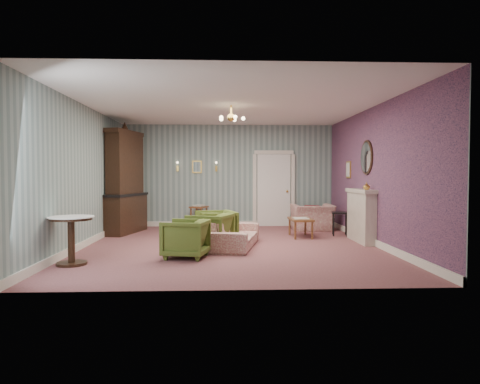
{
  "coord_description": "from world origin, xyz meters",
  "views": [
    {
      "loc": [
        -0.19,
        -9.0,
        1.47
      ],
      "look_at": [
        0.2,
        0.4,
        1.1
      ],
      "focal_mm": 32.6,
      "sensor_mm": 36.0,
      "label": 1
    }
  ],
  "objects_px": {
    "olive_chair_a": "(186,237)",
    "fireplace": "(361,215)",
    "pedestal_table": "(71,240)",
    "sofa_chintz": "(235,228)",
    "dresser": "(125,179)",
    "coffee_table": "(301,228)",
    "wingback_chair": "(312,213)",
    "olive_chair_c": "(216,226)",
    "side_table_black": "(340,224)",
    "olive_chair_b": "(210,229)"
  },
  "relations": [
    {
      "from": "sofa_chintz",
      "to": "fireplace",
      "type": "xyz_separation_m",
      "value": [
        2.79,
        0.55,
        0.2
      ]
    },
    {
      "from": "wingback_chair",
      "to": "pedestal_table",
      "type": "distance_m",
      "value": 6.48
    },
    {
      "from": "olive_chair_b",
      "to": "wingback_chair",
      "type": "xyz_separation_m",
      "value": [
        2.65,
        2.82,
        0.06
      ]
    },
    {
      "from": "olive_chair_b",
      "to": "side_table_black",
      "type": "distance_m",
      "value": 3.53
    },
    {
      "from": "coffee_table",
      "to": "pedestal_table",
      "type": "relative_size",
      "value": 1.1
    },
    {
      "from": "sofa_chintz",
      "to": "side_table_black",
      "type": "bearing_deg",
      "value": -48.16
    },
    {
      "from": "olive_chair_a",
      "to": "dresser",
      "type": "distance_m",
      "value": 3.98
    },
    {
      "from": "olive_chair_b",
      "to": "side_table_black",
      "type": "bearing_deg",
      "value": 140.6
    },
    {
      "from": "fireplace",
      "to": "side_table_black",
      "type": "bearing_deg",
      "value": 102.57
    },
    {
      "from": "sofa_chintz",
      "to": "olive_chair_c",
      "type": "bearing_deg",
      "value": 61.9
    },
    {
      "from": "sofa_chintz",
      "to": "coffee_table",
      "type": "xyz_separation_m",
      "value": [
        1.59,
        1.33,
        -0.16
      ]
    },
    {
      "from": "pedestal_table",
      "to": "side_table_black",
      "type": "bearing_deg",
      "value": 30.87
    },
    {
      "from": "wingback_chair",
      "to": "fireplace",
      "type": "xyz_separation_m",
      "value": [
        0.64,
        -2.05,
        0.12
      ]
    },
    {
      "from": "olive_chair_c",
      "to": "wingback_chair",
      "type": "bearing_deg",
      "value": 117.3
    },
    {
      "from": "olive_chair_a",
      "to": "coffee_table",
      "type": "relative_size",
      "value": 0.86
    },
    {
      "from": "wingback_chair",
      "to": "side_table_black",
      "type": "xyz_separation_m",
      "value": [
        0.43,
        -1.1,
        -0.17
      ]
    },
    {
      "from": "fireplace",
      "to": "olive_chair_b",
      "type": "bearing_deg",
      "value": -166.69
    },
    {
      "from": "fireplace",
      "to": "side_table_black",
      "type": "distance_m",
      "value": 1.01
    },
    {
      "from": "wingback_chair",
      "to": "dresser",
      "type": "relative_size",
      "value": 0.38
    },
    {
      "from": "olive_chair_a",
      "to": "fireplace",
      "type": "bearing_deg",
      "value": 126.78
    },
    {
      "from": "coffee_table",
      "to": "pedestal_table",
      "type": "bearing_deg",
      "value": -145.16
    },
    {
      "from": "olive_chair_c",
      "to": "fireplace",
      "type": "distance_m",
      "value": 3.19
    },
    {
      "from": "sofa_chintz",
      "to": "dresser",
      "type": "height_order",
      "value": "dresser"
    },
    {
      "from": "sofa_chintz",
      "to": "side_table_black",
      "type": "xyz_separation_m",
      "value": [
        2.58,
        1.49,
        -0.09
      ]
    },
    {
      "from": "olive_chair_b",
      "to": "olive_chair_c",
      "type": "bearing_deg",
      "value": -170.05
    },
    {
      "from": "olive_chair_c",
      "to": "side_table_black",
      "type": "bearing_deg",
      "value": 96.89
    },
    {
      "from": "wingback_chair",
      "to": "dresser",
      "type": "bearing_deg",
      "value": 2.8
    },
    {
      "from": "pedestal_table",
      "to": "wingback_chair",
      "type": "bearing_deg",
      "value": 41.28
    },
    {
      "from": "olive_chair_c",
      "to": "pedestal_table",
      "type": "xyz_separation_m",
      "value": [
        -2.33,
        -2.0,
        0.0
      ]
    },
    {
      "from": "olive_chair_a",
      "to": "wingback_chair",
      "type": "bearing_deg",
      "value": 152.95
    },
    {
      "from": "olive_chair_c",
      "to": "sofa_chintz",
      "type": "bearing_deg",
      "value": 35.55
    },
    {
      "from": "coffee_table",
      "to": "pedestal_table",
      "type": "height_order",
      "value": "pedestal_table"
    },
    {
      "from": "olive_chair_b",
      "to": "sofa_chintz",
      "type": "relative_size",
      "value": 0.4
    },
    {
      "from": "olive_chair_b",
      "to": "side_table_black",
      "type": "height_order",
      "value": "olive_chair_b"
    },
    {
      "from": "olive_chair_a",
      "to": "wingback_chair",
      "type": "distance_m",
      "value": 4.83
    },
    {
      "from": "olive_chair_b",
      "to": "olive_chair_c",
      "type": "height_order",
      "value": "olive_chair_c"
    },
    {
      "from": "fireplace",
      "to": "pedestal_table",
      "type": "xyz_separation_m",
      "value": [
        -5.51,
        -2.23,
        -0.18
      ]
    },
    {
      "from": "olive_chair_b",
      "to": "pedestal_table",
      "type": "relative_size",
      "value": 0.98
    },
    {
      "from": "olive_chair_b",
      "to": "fireplace",
      "type": "distance_m",
      "value": 3.39
    },
    {
      "from": "olive_chair_a",
      "to": "coffee_table",
      "type": "bearing_deg",
      "value": 146.81
    },
    {
      "from": "fireplace",
      "to": "pedestal_table",
      "type": "height_order",
      "value": "fireplace"
    },
    {
      "from": "side_table_black",
      "to": "pedestal_table",
      "type": "relative_size",
      "value": 0.72
    },
    {
      "from": "olive_chair_c",
      "to": "side_table_black",
      "type": "height_order",
      "value": "olive_chair_c"
    },
    {
      "from": "fireplace",
      "to": "side_table_black",
      "type": "relative_size",
      "value": 2.42
    },
    {
      "from": "dresser",
      "to": "olive_chair_a",
      "type": "bearing_deg",
      "value": -48.55
    },
    {
      "from": "fireplace",
      "to": "side_table_black",
      "type": "xyz_separation_m",
      "value": [
        -0.21,
        0.94,
        -0.29
      ]
    },
    {
      "from": "dresser",
      "to": "side_table_black",
      "type": "height_order",
      "value": "dresser"
    },
    {
      "from": "olive_chair_b",
      "to": "wingback_chair",
      "type": "relative_size",
      "value": 0.75
    },
    {
      "from": "olive_chair_a",
      "to": "olive_chair_b",
      "type": "xyz_separation_m",
      "value": [
        0.41,
        0.91,
        0.02
      ]
    },
    {
      "from": "olive_chair_b",
      "to": "olive_chair_a",
      "type": "bearing_deg",
      "value": -2.65
    }
  ]
}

